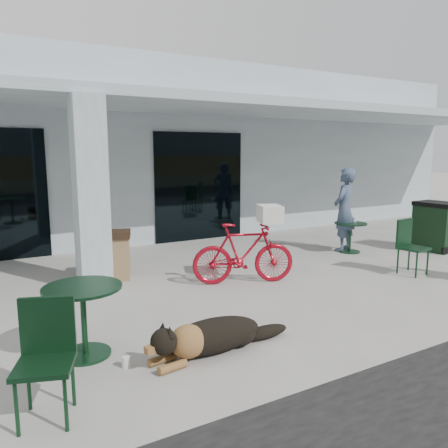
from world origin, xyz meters
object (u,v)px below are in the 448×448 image
person (344,210)px  wheeled_bin (436,226)px  cafe_chair_near (44,364)px  cafe_table_near (84,321)px  trash_receptacle (116,255)px  dog (213,334)px  bicycle (243,253)px  cafe_table_far (350,238)px  cafe_chair_far_a (414,247)px

person → wheeled_bin: (1.87, -1.00, -0.38)m
cafe_chair_near → cafe_table_near: bearing=82.4°
person → wheeled_bin: 2.16m
cafe_chair_near → wheeled_bin: wheeled_bin is taller
person → trash_receptacle: person is taller
dog → bicycle: bearing=42.8°
wheeled_bin → person: bearing=147.8°
trash_receptacle → dog: bearing=-87.9°
dog → wheeled_bin: size_ratio=1.22×
person → wheeled_bin: size_ratio=1.69×
cafe_chair_near → cafe_table_far: size_ratio=1.42×
cafe_table_far → person: size_ratio=0.38×
cafe_chair_near → cafe_chair_far_a: (6.48, 1.42, -0.00)m
bicycle → cafe_table_near: 3.27m
bicycle → cafe_chair_near: bearing=145.4°
cafe_table_near → cafe_chair_near: size_ratio=0.84×
dog → cafe_table_far: bearing=21.9°
dog → cafe_table_near: 1.43m
cafe_table_near → person: bearing=21.2°
wheeled_bin → cafe_table_far: bearing=152.6°
cafe_table_near → cafe_table_far: bearing=19.6°
bicycle → cafe_chair_far_a: (3.00, -1.05, -0.02)m
cafe_table_near → person: size_ratio=0.45×
bicycle → wheeled_bin: wheeled_bin is taller
cafe_table_near → cafe_chair_near: 1.19m
cafe_chair_far_a → trash_receptacle: cafe_chair_far_a is taller
bicycle → cafe_chair_near: size_ratio=1.73×
cafe_chair_near → cafe_chair_far_a: 6.64m
trash_receptacle → bicycle: bearing=-36.6°
wheeled_bin → cafe_table_near: bearing=-174.1°
cafe_chair_near → person: size_ratio=0.54×
trash_receptacle → wheeled_bin: bearing=-10.7°
cafe_table_far → cafe_chair_near: bearing=-154.2°
cafe_chair_near → trash_receptacle: bearing=85.7°
person → cafe_table_far: bearing=68.6°
cafe_table_far → dog: bearing=-150.2°
cafe_chair_near → person: person is taller
cafe_table_far → cafe_table_near: bearing=-160.4°
cafe_chair_near → dog: bearing=32.3°
cafe_chair_far_a → dog: bearing=-174.6°
dog → cafe_chair_far_a: bearing=4.2°
cafe_chair_near → trash_receptacle: (1.68, 3.81, -0.08)m
bicycle → person: (3.30, 1.01, 0.41)m
bicycle → dog: 2.67m
person → bicycle: bearing=-8.8°
bicycle → cafe_chair_near: 4.27m
dog → trash_receptacle: 3.40m
cafe_chair_near → wheeled_bin: bearing=35.4°
bicycle → cafe_table_far: bearing=-56.2°
cafe_table_near → trash_receptacle: trash_receptacle is taller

